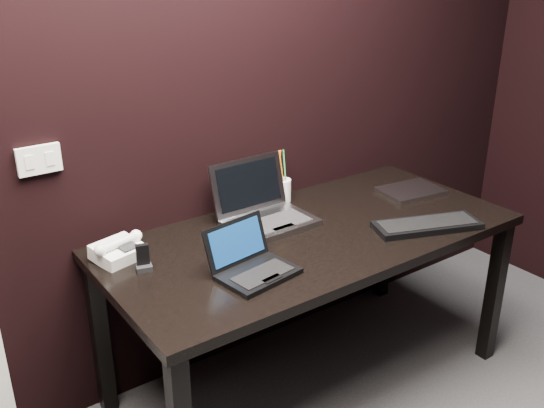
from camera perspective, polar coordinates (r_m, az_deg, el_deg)
wall_back at (r=2.44m, az=-7.51°, el=10.95°), size 4.00×0.00×4.00m
wall_switch at (r=2.26m, az=-21.08°, el=3.91°), size 0.15×0.02×0.10m
desk at (r=2.49m, az=3.76°, el=-4.22°), size 1.70×0.80×0.74m
netbook at (r=2.14m, az=-1.90°, el=-5.71°), size 0.30×0.27×0.17m
silver_laptop at (r=2.52m, az=-0.73°, el=-0.76°), size 0.36×0.32×0.24m
ext_keyboard at (r=2.56m, az=14.38°, el=-1.93°), size 0.46×0.30×0.03m
closed_laptop at (r=2.92m, az=12.93°, el=1.22°), size 0.31×0.24×0.02m
desk_phone at (r=2.30m, az=-14.26°, el=-4.23°), size 0.21×0.19×0.10m
mobile_phone at (r=2.21m, az=-12.03°, el=-5.21°), size 0.06×0.06×0.10m
pen_cup at (r=2.73m, az=0.93°, el=1.40°), size 0.11×0.11×0.24m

